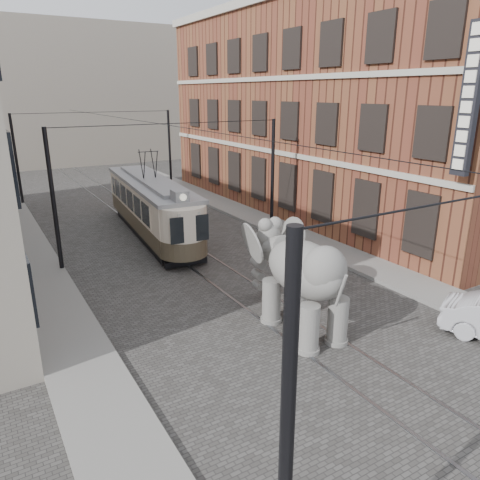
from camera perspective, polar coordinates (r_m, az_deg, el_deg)
ground at (r=17.44m, az=0.91°, el=-6.69°), size 120.00×120.00×0.00m
tram_rails at (r=17.43m, az=0.91°, el=-6.65°), size 1.54×80.00×0.02m
sidewalk_right at (r=20.94m, az=15.07°, el=-2.79°), size 2.00×60.00×0.15m
sidewalk_left at (r=15.40m, az=-20.61°, el=-11.16°), size 2.00×60.00×0.15m
brick_building at (r=29.67m, az=10.38°, el=15.22°), size 8.00×26.00×12.00m
distant_block at (r=54.14m, az=-22.76°, el=16.34°), size 28.00×10.00×14.00m
catenary at (r=20.64m, az=-6.83°, el=5.89°), size 11.00×30.20×6.00m
tram at (r=24.50m, az=-11.10°, el=5.71°), size 3.30×11.33×4.43m
elephant at (r=14.28m, az=8.02°, el=-5.42°), size 3.26×5.54×3.29m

